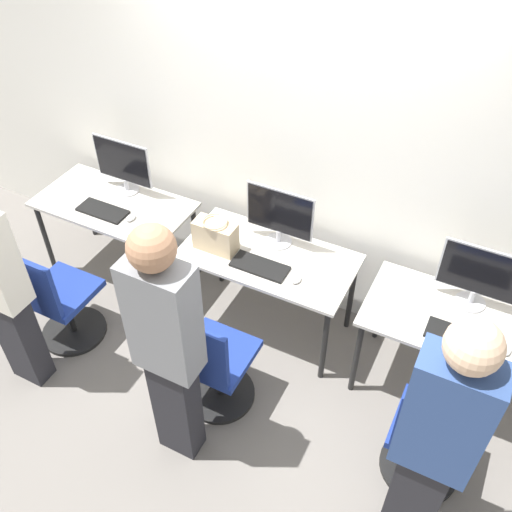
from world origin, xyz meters
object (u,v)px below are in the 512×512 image
(office_chair_right, at_px, (428,443))
(handbag, at_px, (215,236))
(monitor_left, at_px, (123,165))
(office_chair_center, at_px, (214,367))
(mouse_center, at_px, (296,279))
(person_center, at_px, (167,344))
(person_right, at_px, (436,440))
(monitor_center, at_px, (279,215))
(office_chair_left, at_px, (59,303))
(keyboard_center, at_px, (260,266))
(keyboard_right, at_px, (459,337))
(keyboard_left, at_px, (103,211))
(monitor_right, at_px, (480,275))
(mouse_left, at_px, (131,218))
(mouse_right, at_px, (506,350))

(office_chair_right, height_order, handbag, handbag)
(monitor_left, bearing_deg, office_chair_center, -36.03)
(mouse_center, distance_m, handbag, 0.64)
(person_center, relative_size, person_right, 1.01)
(mouse_center, height_order, office_chair_center, office_chair_center)
(monitor_center, relative_size, person_right, 0.28)
(office_chair_left, xyz_separation_m, mouse_center, (1.54, 0.66, 0.35))
(keyboard_center, bearing_deg, monitor_left, 166.50)
(keyboard_center, distance_m, handbag, 0.38)
(monitor_left, xyz_separation_m, office_chair_right, (2.69, -0.87, -0.57))
(office_chair_left, xyz_separation_m, person_right, (2.63, -0.26, 0.60))
(office_chair_left, relative_size, keyboard_right, 2.33)
(monitor_left, relative_size, office_chair_left, 0.54)
(keyboard_left, relative_size, person_right, 0.22)
(monitor_right, height_order, keyboard_right, monitor_right)
(mouse_left, height_order, office_chair_right, office_chair_right)
(mouse_center, bearing_deg, keyboard_right, -0.36)
(office_chair_center, bearing_deg, monitor_left, 143.97)
(office_chair_center, xyz_separation_m, office_chair_right, (1.36, 0.09, 0.00))
(monitor_left, height_order, monitor_center, same)
(monitor_left, height_order, mouse_center, monitor_left)
(monitor_left, height_order, handbag, monitor_left)
(monitor_right, height_order, mouse_right, monitor_right)
(keyboard_center, xyz_separation_m, mouse_center, (0.27, -0.01, 0.01))
(office_chair_left, relative_size, mouse_center, 10.09)
(monitor_left, bearing_deg, mouse_center, -11.47)
(keyboard_center, relative_size, office_chair_center, 0.43)
(keyboard_center, relative_size, keyboard_right, 1.00)
(keyboard_center, height_order, mouse_center, mouse_center)
(person_right, height_order, handbag, person_right)
(monitor_center, distance_m, office_chair_center, 1.10)
(mouse_center, relative_size, mouse_right, 1.00)
(person_center, relative_size, office_chair_right, 1.96)
(mouse_center, bearing_deg, office_chair_left, -156.99)
(mouse_center, bearing_deg, office_chair_center, -113.63)
(keyboard_left, relative_size, monitor_center, 0.79)
(monitor_left, height_order, keyboard_left, monitor_left)
(mouse_left, bearing_deg, monitor_left, 130.37)
(monitor_center, relative_size, keyboard_center, 1.27)
(monitor_right, bearing_deg, mouse_center, -163.18)
(monitor_left, bearing_deg, mouse_left, -49.63)
(office_chair_center, height_order, office_chair_right, same)
(mouse_left, bearing_deg, mouse_right, -0.44)
(office_chair_left, height_order, person_center, person_center)
(mouse_right, bearing_deg, keyboard_center, -179.63)
(mouse_center, bearing_deg, monitor_left, 168.53)
(mouse_center, distance_m, monitor_right, 1.13)
(office_chair_center, xyz_separation_m, mouse_right, (1.60, 0.65, 0.35))
(office_chair_left, xyz_separation_m, office_chair_center, (1.26, 0.02, 0.00))
(mouse_left, height_order, office_chair_center, office_chair_center)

